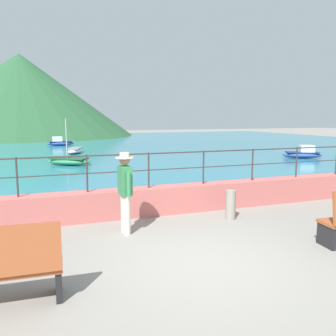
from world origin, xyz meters
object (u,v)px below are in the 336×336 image
bollard (231,205)px  boat_5 (69,161)px  person_walking (125,189)px  boat_4 (303,153)px  boat_3 (75,150)px  boat_2 (60,142)px

bollard → boat_5: size_ratio=0.30×
person_walking → boat_5: boat_5 is taller
bollard → boat_4: bearing=42.2°
boat_3 → boat_5: (-0.81, -5.95, 0.01)m
person_walking → bollard: size_ratio=2.42×
boat_3 → boat_5: boat_5 is taller
boat_3 → person_walking: bearing=-91.6°
person_walking → bollard: 2.72m
person_walking → boat_5: size_ratio=0.72×
person_walking → boat_2: bearing=90.3°
boat_2 → boat_5: boat_5 is taller
person_walking → boat_2: person_walking is taller
boat_2 → boat_4: size_ratio=0.95×
boat_2 → boat_5: (-0.20, -13.16, -0.06)m
boat_2 → boat_4: 19.79m
boat_4 → boat_5: (-13.40, 1.59, -0.06)m
person_walking → bollard: person_walking is taller
boat_3 → boat_4: boat_4 is taller
boat_3 → boat_5: 6.01m
boat_4 → boat_5: 13.49m
person_walking → boat_2: (-0.14, 24.33, -0.65)m
person_walking → boat_2: 24.34m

